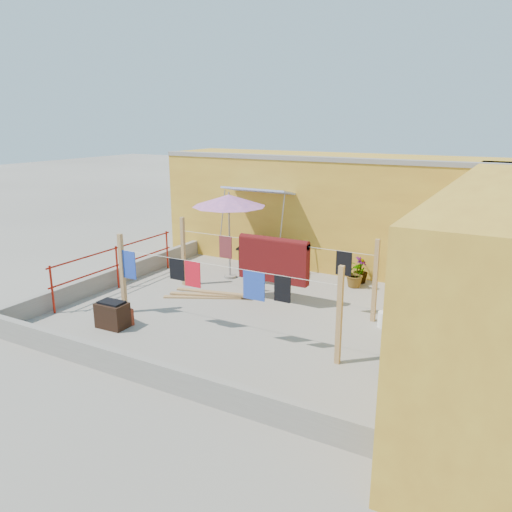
# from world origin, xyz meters

# --- Properties ---
(ground) EXTENTS (80.00, 80.00, 0.00)m
(ground) POSITION_xyz_m (0.00, 0.00, 0.00)
(ground) COLOR #9E998E
(ground) RESTS_ON ground
(wall_back) EXTENTS (11.00, 3.27, 3.21)m
(wall_back) POSITION_xyz_m (0.50, 4.69, 1.61)
(wall_back) COLOR gold
(wall_back) RESTS_ON ground
(parapet_front) EXTENTS (8.30, 0.16, 0.44)m
(parapet_front) POSITION_xyz_m (0.00, -3.58, 0.22)
(parapet_front) COLOR gray
(parapet_front) RESTS_ON ground
(parapet_left) EXTENTS (0.16, 7.30, 0.44)m
(parapet_left) POSITION_xyz_m (-4.08, 0.00, 0.22)
(parapet_left) COLOR gray
(parapet_left) RESTS_ON ground
(red_railing) EXTENTS (0.05, 4.20, 1.10)m
(red_railing) POSITION_xyz_m (-3.85, -0.20, 0.72)
(red_railing) COLOR maroon
(red_railing) RESTS_ON ground
(clothesline_rig) EXTENTS (5.09, 2.35, 1.80)m
(clothesline_rig) POSITION_xyz_m (0.07, 0.56, 1.01)
(clothesline_rig) COLOR tan
(clothesline_rig) RESTS_ON ground
(patio_umbrella) EXTENTS (2.37, 2.37, 2.35)m
(patio_umbrella) POSITION_xyz_m (-1.80, 1.92, 2.11)
(patio_umbrella) COLOR gray
(patio_umbrella) RESTS_ON ground
(outdoor_table) EXTENTS (1.57, 1.01, 0.68)m
(outdoor_table) POSITION_xyz_m (-1.30, 2.97, 0.61)
(outdoor_table) COLOR black
(outdoor_table) RESTS_ON ground
(brick_stack) EXTENTS (0.56, 0.46, 0.43)m
(brick_stack) POSITION_xyz_m (-2.10, -1.97, 0.18)
(brick_stack) COLOR #9E3824
(brick_stack) RESTS_ON ground
(lumber_pile) EXTENTS (1.97, 1.00, 0.12)m
(lumber_pile) POSITION_xyz_m (-1.43, 0.31, 0.06)
(lumber_pile) COLOR tan
(lumber_pile) RESTS_ON ground
(brazier) EXTENTS (0.64, 0.44, 0.57)m
(brazier) POSITION_xyz_m (-2.14, -2.14, 0.28)
(brazier) COLOR black
(brazier) RESTS_ON ground
(white_basin) EXTENTS (0.47, 0.47, 0.08)m
(white_basin) POSITION_xyz_m (0.88, -3.20, 0.04)
(white_basin) COLOR white
(white_basin) RESTS_ON ground
(water_jug_a) EXTENTS (0.24, 0.24, 0.37)m
(water_jug_a) POSITION_xyz_m (2.78, 0.59, 0.16)
(water_jug_a) COLOR white
(water_jug_a) RESTS_ON ground
(water_jug_b) EXTENTS (0.21, 0.21, 0.33)m
(water_jug_b) POSITION_xyz_m (3.17, 2.06, 0.15)
(water_jug_b) COLOR white
(water_jug_b) RESTS_ON ground
(green_hose) EXTENTS (0.49, 0.49, 0.07)m
(green_hose) POSITION_xyz_m (3.62, 2.80, 0.03)
(green_hose) COLOR #186917
(green_hose) RESTS_ON ground
(plant_back_a) EXTENTS (0.69, 0.61, 0.72)m
(plant_back_a) POSITION_xyz_m (1.46, 2.80, 0.36)
(plant_back_a) COLOR #255A19
(plant_back_a) RESTS_ON ground
(plant_back_b) EXTENTS (0.41, 0.41, 0.70)m
(plant_back_b) POSITION_xyz_m (1.46, 3.20, 0.35)
(plant_back_b) COLOR #255A19
(plant_back_b) RESTS_ON ground
(plant_right_a) EXTENTS (0.57, 0.48, 0.91)m
(plant_right_a) POSITION_xyz_m (3.70, 0.74, 0.46)
(plant_right_a) COLOR #255A19
(plant_right_a) RESTS_ON ground
(plant_right_b) EXTENTS (0.53, 0.55, 0.78)m
(plant_right_b) POSITION_xyz_m (3.39, -0.71, 0.39)
(plant_right_b) COLOR #255A19
(plant_right_b) RESTS_ON ground
(plant_right_c) EXTENTS (0.75, 0.74, 0.63)m
(plant_right_c) POSITION_xyz_m (3.56, -1.29, 0.31)
(plant_right_c) COLOR #255A19
(plant_right_c) RESTS_ON ground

